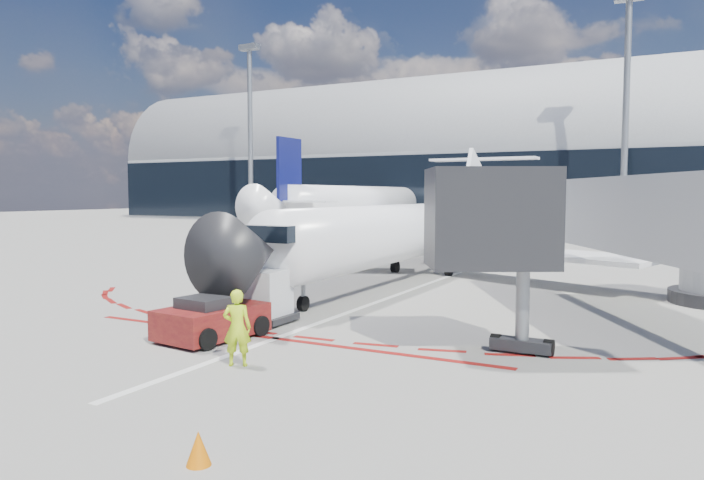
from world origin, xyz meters
The scene contains 14 objects.
ground centered at (0.00, 0.00, 0.00)m, with size 260.00×260.00×0.00m, color slate.
apron_centerline centered at (0.00, 2.00, 0.01)m, with size 0.25×40.00×0.01m, color silver.
apron_stop_bar centered at (0.00, -11.50, 0.01)m, with size 14.00×0.25×0.01m, color maroon.
terminal_building centered at (0.00, 64.97, 8.52)m, with size 150.00×24.15×24.00m.
jet_bridge centered at (9.79, -3.01, 3.01)m, with size 10.03×15.20×4.90m.
light_mast_west centered at (-45.00, 48.00, 12.50)m, with size 0.70×0.70×25.00m, color gray.
light_mast_centre centered at (5.00, 48.00, 12.50)m, with size 0.70×0.70×25.00m, color gray.
regional_jet centered at (-1.56, 2.94, 2.39)m, with size 23.22×28.64×7.17m.
pushback_tug centered at (-1.66, -12.36, 0.56)m, with size 2.40×4.94×1.26m.
ramp_worker centered at (0.81, -14.34, 0.95)m, with size 0.70×0.46×1.91m, color #C1E918.
uld_container centered at (-1.69, -9.72, 0.86)m, with size 1.85×1.57×1.73m.
safety_cone_left centered at (-7.09, -4.65, 0.25)m, with size 0.36×0.36×0.51m, color #DC6804.
safety_cone_right centered at (3.81, -19.18, 0.27)m, with size 0.40×0.40×0.55m, color #DC6804.
bg_airliner_0 centered at (-23.17, 40.63, 6.01)m, with size 37.16×39.35×12.02m, color white, non-canonical shape.
Camera 1 is at (10.30, -26.50, 4.23)m, focal length 32.00 mm.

